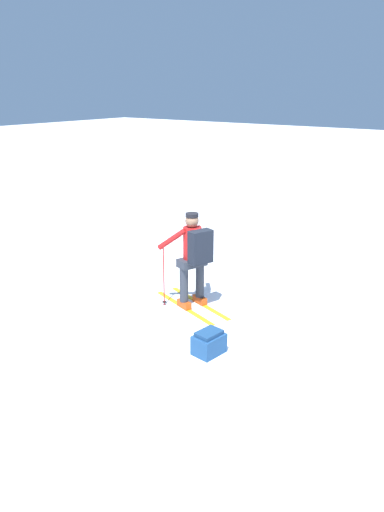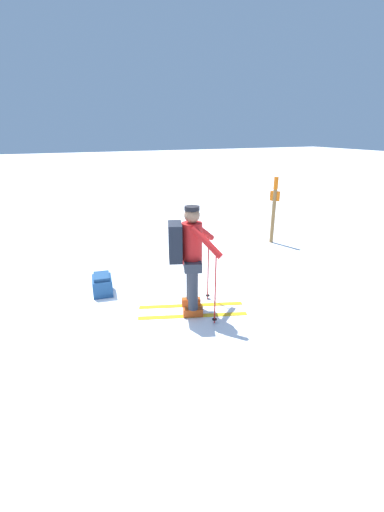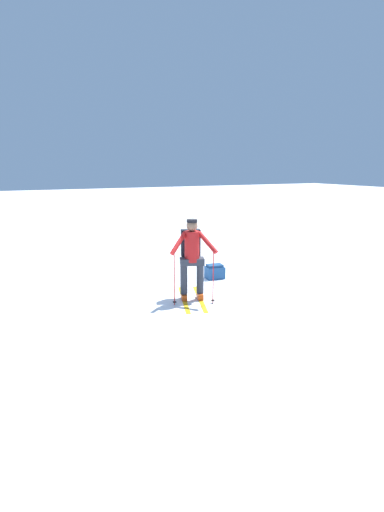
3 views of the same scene
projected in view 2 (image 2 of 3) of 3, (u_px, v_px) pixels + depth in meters
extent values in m
plane|color=white|center=(134.00, 303.00, 5.66)|extent=(80.00, 80.00, 0.00)
cube|color=gold|center=(191.00, 305.00, 5.57)|extent=(0.62, 1.62, 0.01)
cube|color=#C64714|center=(191.00, 302.00, 5.54)|extent=(0.20, 0.32, 0.12)
cylinder|color=#2D333D|center=(191.00, 279.00, 5.40)|extent=(0.15, 0.15, 0.68)
cube|color=gold|center=(193.00, 316.00, 5.25)|extent=(0.62, 1.62, 0.01)
cube|color=#C64714|center=(193.00, 312.00, 5.23)|extent=(0.20, 0.32, 0.12)
cylinder|color=#2D333D|center=(193.00, 288.00, 5.09)|extent=(0.15, 0.15, 0.68)
cube|color=#2D333D|center=(192.00, 263.00, 5.13)|extent=(0.54, 0.40, 0.14)
cylinder|color=red|center=(192.00, 243.00, 5.02)|extent=(0.30, 0.30, 0.62)
sphere|color=#8C664C|center=(192.00, 215.00, 4.87)|extent=(0.23, 0.23, 0.23)
cylinder|color=black|center=(192.00, 208.00, 4.84)|extent=(0.22, 0.22, 0.06)
cube|color=black|center=(175.00, 242.00, 4.99)|extent=(0.44, 0.31, 0.56)
cylinder|color=red|center=(208.00, 268.00, 5.60)|extent=(0.02, 0.02, 1.12)
cylinder|color=black|center=(208.00, 295.00, 5.78)|extent=(0.07, 0.07, 0.01)
cylinder|color=red|center=(202.00, 230.00, 5.26)|extent=(0.26, 0.51, 0.41)
cylinder|color=red|center=(215.00, 289.00, 4.88)|extent=(0.02, 0.02, 1.12)
cylinder|color=black|center=(214.00, 319.00, 5.05)|extent=(0.07, 0.07, 0.01)
cylinder|color=red|center=(207.00, 242.00, 4.73)|extent=(0.48, 0.35, 0.41)
cube|color=navy|center=(102.00, 286.00, 5.94)|extent=(0.48, 0.38, 0.29)
cube|color=navy|center=(102.00, 276.00, 5.88)|extent=(0.40, 0.31, 0.06)
cylinder|color=olive|center=(274.00, 211.00, 8.40)|extent=(0.09, 0.09, 1.63)
cylinder|color=orange|center=(276.00, 183.00, 8.16)|extent=(0.11, 0.11, 0.29)
cube|color=orange|center=(275.00, 196.00, 8.27)|extent=(0.21, 0.16, 0.24)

